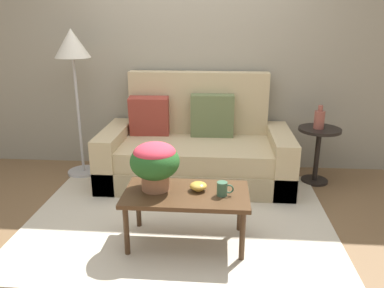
% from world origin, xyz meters
% --- Properties ---
extents(ground_plane, '(14.00, 14.00, 0.00)m').
position_xyz_m(ground_plane, '(0.00, 0.00, 0.00)').
color(ground_plane, brown).
extents(wall_back, '(6.40, 0.12, 2.91)m').
position_xyz_m(wall_back, '(0.00, 1.31, 1.45)').
color(wall_back, gray).
rests_on(wall_back, ground).
extents(area_rug, '(2.58, 1.98, 0.01)m').
position_xyz_m(area_rug, '(0.00, -0.04, 0.01)').
color(area_rug, beige).
rests_on(area_rug, ground).
extents(couch, '(1.95, 0.93, 1.11)m').
position_xyz_m(couch, '(0.08, 0.83, 0.33)').
color(couch, tan).
rests_on(couch, ground).
extents(coffee_table, '(0.93, 0.50, 0.43)m').
position_xyz_m(coffee_table, '(0.09, -0.41, 0.38)').
color(coffee_table, '#442D1B').
rests_on(coffee_table, ground).
extents(side_table, '(0.43, 0.43, 0.59)m').
position_xyz_m(side_table, '(1.35, 0.85, 0.41)').
color(side_table, black).
rests_on(side_table, ground).
extents(floor_lamp, '(0.36, 0.36, 1.57)m').
position_xyz_m(floor_lamp, '(-1.19, 0.89, 1.28)').
color(floor_lamp, '#B2B2B7').
rests_on(floor_lamp, ground).
extents(potted_plant, '(0.37, 0.37, 0.36)m').
position_xyz_m(potted_plant, '(-0.14, -0.37, 0.65)').
color(potted_plant, '#A36B4C').
rests_on(potted_plant, coffee_table).
extents(coffee_mug, '(0.12, 0.08, 0.10)m').
position_xyz_m(coffee_mug, '(0.36, -0.44, 0.48)').
color(coffee_mug, '#3D664C').
rests_on(coffee_mug, coffee_table).
extents(snack_bowl, '(0.13, 0.13, 0.07)m').
position_xyz_m(snack_bowl, '(0.18, -0.37, 0.46)').
color(snack_bowl, gold).
rests_on(snack_bowl, coffee_table).
extents(table_vase, '(0.10, 0.10, 0.24)m').
position_xyz_m(table_vase, '(1.33, 0.84, 0.69)').
color(table_vase, '#934C42').
rests_on(table_vase, side_table).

